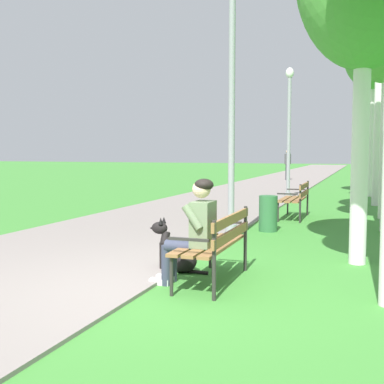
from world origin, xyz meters
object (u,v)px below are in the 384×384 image
Objects in this scene: park_bench_near at (217,240)px; birch_tree_sixth at (374,54)px; dog_black at (176,252)px; lamp_post_near at (232,98)px; park_bench_mid at (296,197)px; birch_tree_fifth at (381,20)px; litter_bin at (268,214)px; pedestrian_distant at (288,165)px; person_seated_on_near_bench at (194,228)px; lamp_post_mid at (289,133)px.

birch_tree_sixth is (1.72, 12.57, 4.36)m from park_bench_near.
lamp_post_near is (0.10, 2.35, 2.20)m from dog_black.
park_bench_mid is 0.24× the size of birch_tree_fifth.
park_bench_mid is 2.14× the size of litter_bin.
pedestrian_distant is at bearing 99.53° from park_bench_mid.
person_seated_on_near_bench is at bearing -98.58° from birch_tree_sixth.
pedestrian_distant is at bearing 96.56° from park_bench_near.
lamp_post_near is (-0.55, 2.67, 1.95)m from park_bench_near.
litter_bin is (0.40, 1.29, -2.11)m from lamp_post_near.
park_bench_near is at bearing 46.19° from person_seated_on_near_bench.
park_bench_mid reaches higher than litter_bin.
park_bench_mid is 5.73m from dog_black.
park_bench_near is 3.36m from lamp_post_near.
park_bench_mid is at bearing 87.12° from person_seated_on_near_bench.
lamp_post_mid is at bearing 90.01° from dog_black.
person_seated_on_near_bench is 0.76× the size of pedestrian_distant.
park_bench_mid is at bearing -103.83° from birch_tree_sixth.
birch_tree_fifth reaches higher than birch_tree_sixth.
birch_tree_sixth is 9.90m from litter_bin.
park_bench_mid is 0.37× the size of lamp_post_mid.
lamp_post_near is at bearing -84.19° from pedestrian_distant.
pedestrian_distant is at bearing 98.86° from lamp_post_mid.
person_seated_on_near_bench reaches higher than park_bench_near.
birch_tree_sixth is 10.27m from pedestrian_distant.
litter_bin is at bearing -109.87° from birch_tree_fifth.
park_bench_near is 10.84m from birch_tree_fifth.
lamp_post_near is 10.44m from birch_tree_sixth.
lamp_post_near is at bearing -89.20° from lamp_post_mid.
pedestrian_distant reaches higher than dog_black.
dog_black is at bearing 129.08° from person_seated_on_near_bench.
litter_bin is at bearing 92.21° from park_bench_near.
dog_black is 3.22m from lamp_post_near.
lamp_post_near is at bearing 96.82° from person_seated_on_near_bench.
birch_tree_sixth is (-0.15, 3.00, -0.36)m from birch_tree_fifth.
lamp_post_mid reaches higher than dog_black.
park_bench_near is 21.21m from pedestrian_distant.
person_seated_on_near_bench is 0.20× the size of birch_tree_fifth.
park_bench_mid is 4.09m from lamp_post_mid.
person_seated_on_near_bench is at bearing -133.81° from park_bench_near.
birch_tree_fifth is at bearing 78.92° from park_bench_near.
person_seated_on_near_bench is 1.79× the size of litter_bin.
dog_black is 0.17× the size of lamp_post_near.
birch_tree_fifth reaches higher than park_bench_near.
dog_black is 0.13× the size of birch_tree_fifth.
litter_bin is at bearing -85.03° from lamp_post_mid.
person_seated_on_near_bench is 1.50× the size of dog_black.
dog_black is (-0.75, -5.68, -0.25)m from park_bench_mid.
park_bench_near reaches higher than dog_black.
birch_tree_fifth is (1.77, 3.57, 4.72)m from park_bench_mid.
litter_bin is at bearing 89.26° from person_seated_on_near_bench.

